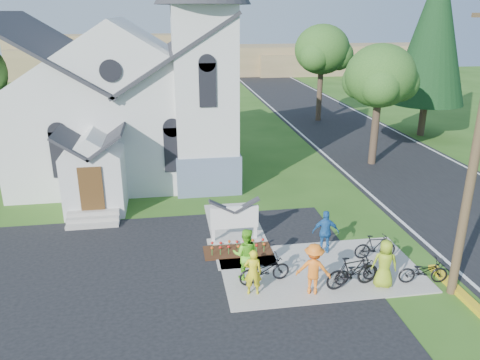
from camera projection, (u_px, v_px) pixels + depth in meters
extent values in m
plane|color=#2D5618|center=(283.00, 281.00, 15.97)|extent=(120.00, 120.00, 0.00)
cube|color=black|center=(57.00, 341.00, 13.08)|extent=(20.00, 16.00, 0.02)
cube|color=black|center=(374.00, 149.00, 31.37)|extent=(8.00, 90.00, 0.02)
cube|color=#A39D93|center=(320.00, 270.00, 16.64)|extent=(7.00, 4.00, 0.05)
cube|color=silver|center=(125.00, 128.00, 26.32)|extent=(11.00, 9.00, 5.00)
cube|color=slate|center=(207.00, 168.00, 24.39)|extent=(3.20, 3.20, 2.00)
cube|color=silver|center=(205.00, 101.00, 23.20)|extent=(3.00, 3.00, 9.00)
cube|color=silver|center=(95.00, 182.00, 21.25)|extent=(2.60, 2.40, 2.80)
cube|color=#533517|center=(91.00, 189.00, 20.07)|extent=(1.00, 0.10, 2.00)
cube|color=#A39D93|center=(234.00, 240.00, 18.75)|extent=(2.20, 0.40, 0.10)
cube|color=white|center=(213.00, 230.00, 18.45)|extent=(0.12, 0.12, 1.00)
cube|color=white|center=(255.00, 227.00, 18.70)|extent=(0.12, 0.12, 1.00)
cube|color=white|center=(234.00, 217.00, 18.41)|extent=(1.90, 0.14, 0.90)
cube|color=#351E0E|center=(238.00, 251.00, 17.92)|extent=(2.60, 1.10, 0.07)
cylinder|color=#4B3825|center=(477.00, 146.00, 13.65)|extent=(0.28, 0.28, 10.00)
cylinder|color=#3C2D21|center=(375.00, 131.00, 27.67)|extent=(0.44, 0.44, 4.05)
ellipsoid|color=#275A1E|center=(380.00, 76.00, 26.58)|extent=(4.00, 4.00, 3.60)
cylinder|color=#3C2D21|center=(320.00, 94.00, 38.82)|extent=(0.44, 0.44, 4.50)
ellipsoid|color=#275A1E|center=(322.00, 49.00, 37.61)|extent=(4.40, 4.40, 3.96)
cylinder|color=#3C2D21|center=(422.00, 119.00, 34.48)|extent=(0.50, 0.50, 2.40)
cone|color=black|center=(434.00, 31.00, 32.38)|extent=(5.20, 5.20, 10.00)
cube|color=olive|center=(231.00, 60.00, 68.20)|extent=(60.00, 8.00, 4.00)
cube|color=olive|center=(119.00, 55.00, 67.44)|extent=(30.00, 6.00, 5.60)
cube|color=olive|center=(340.00, 63.00, 68.85)|extent=(25.00, 6.00, 3.00)
imported|color=yellow|center=(253.00, 272.00, 14.95)|extent=(0.62, 0.44, 1.58)
imported|color=black|center=(265.00, 270.00, 15.69)|extent=(1.89, 0.95, 0.95)
imported|color=#6FD728|center=(246.00, 254.00, 15.78)|extent=(1.03, 0.88, 1.84)
imported|color=black|center=(352.00, 272.00, 15.39)|extent=(1.96, 0.86, 1.14)
imported|color=#2160A8|center=(326.00, 232.00, 17.54)|extent=(1.06, 0.60, 1.69)
imported|color=black|center=(356.00, 271.00, 15.70)|extent=(1.72, 0.84, 0.86)
imported|color=orange|center=(314.00, 269.00, 14.98)|extent=(1.27, 0.98, 1.74)
imported|color=black|center=(375.00, 247.00, 17.23)|extent=(1.59, 0.52, 0.94)
imported|color=#90AE20|center=(385.00, 264.00, 15.34)|extent=(0.94, 0.75, 1.68)
imported|color=black|center=(423.00, 271.00, 15.68)|extent=(1.72, 0.79, 0.87)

